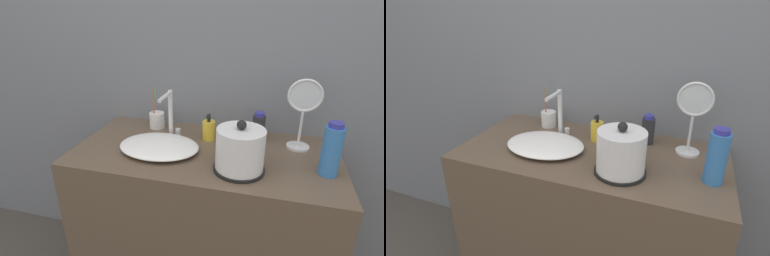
{
  "view_description": "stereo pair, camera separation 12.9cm",
  "coord_description": "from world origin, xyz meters",
  "views": [
    {
      "loc": [
        0.25,
        -0.87,
        1.46
      ],
      "look_at": [
        -0.06,
        0.28,
        0.96
      ],
      "focal_mm": 28.0,
      "sensor_mm": 36.0,
      "label": 1
    },
    {
      "loc": [
        0.38,
        -0.83,
        1.46
      ],
      "look_at": [
        -0.06,
        0.28,
        0.96
      ],
      "focal_mm": 28.0,
      "sensor_mm": 36.0,
      "label": 2
    }
  ],
  "objects": [
    {
      "name": "wall_back",
      "position": [
        0.0,
        0.59,
        1.3
      ],
      "size": [
        6.0,
        0.04,
        2.6
      ],
      "color": "slate",
      "rests_on": "ground_plane"
    },
    {
      "name": "vanity_counter",
      "position": [
        0.0,
        0.28,
        0.43
      ],
      "size": [
        1.15,
        0.57,
        0.86
      ],
      "color": "brown",
      "rests_on": "ground_plane"
    },
    {
      "name": "sink_basin",
      "position": [
        -0.19,
        0.23,
        0.88
      ],
      "size": [
        0.35,
        0.27,
        0.04
      ],
      "color": "white",
      "rests_on": "vanity_counter"
    },
    {
      "name": "faucet",
      "position": [
        -0.19,
        0.38,
        0.99
      ],
      "size": [
        0.06,
        0.15,
        0.23
      ],
      "color": "silver",
      "rests_on": "vanity_counter"
    },
    {
      "name": "electric_kettle",
      "position": [
        0.16,
        0.15,
        0.94
      ],
      "size": [
        0.2,
        0.2,
        0.21
      ],
      "color": "black",
      "rests_on": "vanity_counter"
    },
    {
      "name": "toothbrush_cup",
      "position": [
        -0.3,
        0.47,
        0.9
      ],
      "size": [
        0.08,
        0.08,
        0.21
      ],
      "color": "silver",
      "rests_on": "vanity_counter"
    },
    {
      "name": "lotion_bottle",
      "position": [
        -0.01,
        0.4,
        0.91
      ],
      "size": [
        0.06,
        0.06,
        0.13
      ],
      "color": "gold",
      "rests_on": "vanity_counter"
    },
    {
      "name": "shampoo_bottle",
      "position": [
        0.49,
        0.21,
        0.96
      ],
      "size": [
        0.07,
        0.07,
        0.21
      ],
      "color": "#3370B7",
      "rests_on": "vanity_counter"
    },
    {
      "name": "mouthwash_bottle",
      "position": [
        0.22,
        0.45,
        0.92
      ],
      "size": [
        0.06,
        0.06,
        0.14
      ],
      "color": "#28282D",
      "rests_on": "vanity_counter"
    },
    {
      "name": "vanity_mirror",
      "position": [
        0.4,
        0.42,
        1.04
      ],
      "size": [
        0.14,
        0.1,
        0.31
      ],
      "color": "silver",
      "rests_on": "vanity_counter"
    }
  ]
}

